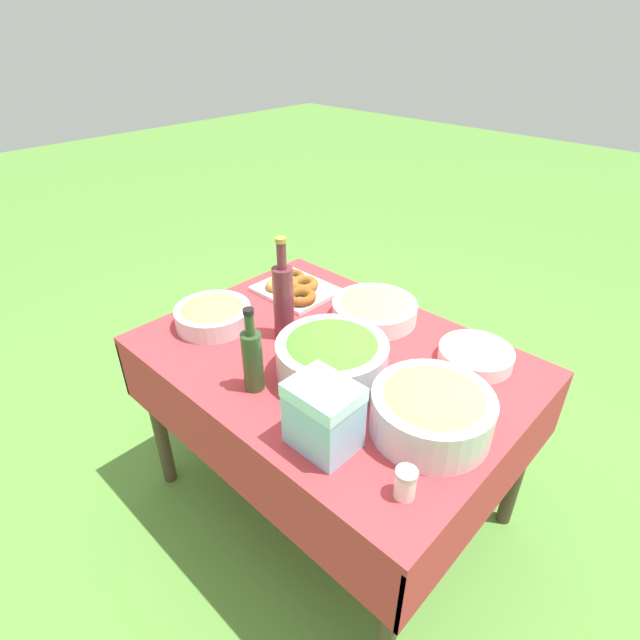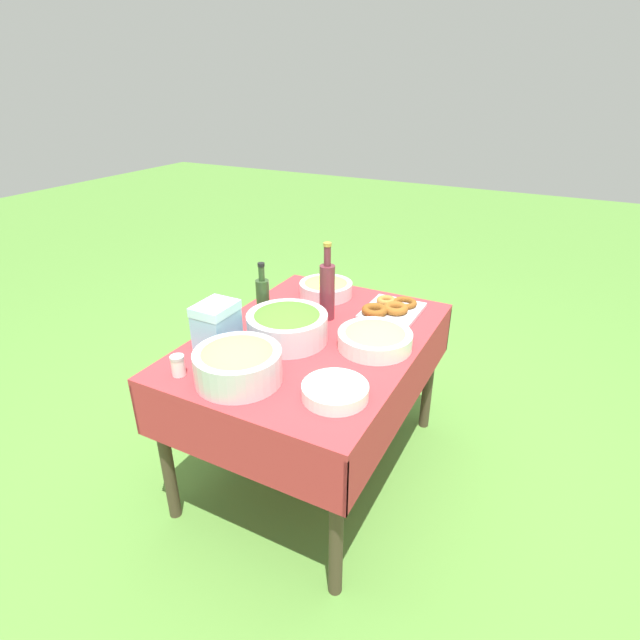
# 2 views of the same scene
# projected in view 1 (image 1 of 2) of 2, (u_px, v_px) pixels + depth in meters

# --- Properties ---
(ground_plane) EXTENTS (14.00, 14.00, 0.00)m
(ground_plane) POSITION_uv_depth(u_px,v_px,m) (330.00, 497.00, 1.95)
(ground_plane) COLOR #568C38
(picnic_table) EXTENTS (1.19, 0.87, 0.69)m
(picnic_table) POSITION_uv_depth(u_px,v_px,m) (332.00, 378.00, 1.64)
(picnic_table) COLOR #B73338
(picnic_table) RESTS_ON ground_plane
(salad_bowl) EXTENTS (0.33, 0.33, 0.14)m
(salad_bowl) POSITION_uv_depth(u_px,v_px,m) (332.00, 355.00, 1.46)
(salad_bowl) COLOR silver
(salad_bowl) RESTS_ON picnic_table
(pasta_bowl) EXTENTS (0.30, 0.30, 0.08)m
(pasta_bowl) POSITION_uv_depth(u_px,v_px,m) (375.00, 308.00, 1.74)
(pasta_bowl) COLOR white
(pasta_bowl) RESTS_ON picnic_table
(donut_platter) EXTENTS (0.30, 0.24, 0.05)m
(donut_platter) POSITION_uv_depth(u_px,v_px,m) (296.00, 288.00, 1.92)
(donut_platter) COLOR silver
(donut_platter) RESTS_ON picnic_table
(plate_stack) EXTENTS (0.23, 0.23, 0.05)m
(plate_stack) POSITION_uv_depth(u_px,v_px,m) (476.00, 356.00, 1.54)
(plate_stack) COLOR white
(plate_stack) RESTS_ON picnic_table
(olive_oil_bottle) EXTENTS (0.06, 0.06, 0.26)m
(olive_oil_bottle) POSITION_uv_depth(u_px,v_px,m) (252.00, 358.00, 1.39)
(olive_oil_bottle) COLOR #2D4723
(olive_oil_bottle) RESTS_ON picnic_table
(wine_bottle) EXTENTS (0.07, 0.07, 0.35)m
(wine_bottle) POSITION_uv_depth(u_px,v_px,m) (283.00, 299.00, 1.60)
(wine_bottle) COLOR maroon
(wine_bottle) RESTS_ON picnic_table
(bread_bowl) EXTENTS (0.31, 0.31, 0.14)m
(bread_bowl) POSITION_uv_depth(u_px,v_px,m) (432.00, 409.00, 1.26)
(bread_bowl) COLOR silver
(bread_bowl) RESTS_ON picnic_table
(fruit_bowl) EXTENTS (0.26, 0.26, 0.08)m
(fruit_bowl) POSITION_uv_depth(u_px,v_px,m) (213.00, 314.00, 1.71)
(fruit_bowl) COLOR silver
(fruit_bowl) RESTS_ON picnic_table
(cooler_box) EXTENTS (0.17, 0.13, 0.18)m
(cooler_box) POSITION_uv_depth(u_px,v_px,m) (323.00, 415.00, 1.21)
(cooler_box) COLOR #8CC6E5
(cooler_box) RESTS_ON picnic_table
(salt_shaker) EXTENTS (0.05, 0.05, 0.08)m
(salt_shaker) POSITION_uv_depth(u_px,v_px,m) (405.00, 483.00, 1.10)
(salt_shaker) COLOR white
(salt_shaker) RESTS_ON picnic_table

